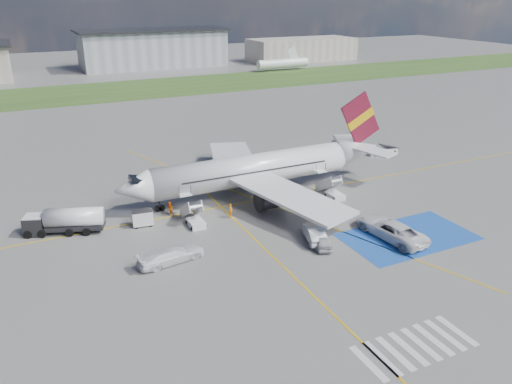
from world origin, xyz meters
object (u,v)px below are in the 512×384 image
(airliner, at_px, (262,168))
(van_white_a, at_px, (391,226))
(fuel_tanker, at_px, (65,223))
(van_white_b, at_px, (171,253))
(gpu_cart, at_px, (143,219))
(belt_loader, at_px, (382,151))
(car_silver_b, at_px, (314,233))
(car_silver_a, at_px, (322,240))

(airliner, xyz_separation_m, van_white_a, (6.69, -17.23, -2.15))
(fuel_tanker, relative_size, van_white_b, 1.68)
(gpu_cart, xyz_separation_m, belt_loader, (41.22, 9.54, -0.44))
(fuel_tanker, bearing_deg, car_silver_b, -9.56)
(van_white_a, bearing_deg, car_silver_b, -26.68)
(fuel_tanker, distance_m, car_silver_b, 26.71)
(airliner, relative_size, van_white_b, 7.30)
(fuel_tanker, xyz_separation_m, gpu_cart, (7.91, -1.86, -0.35))
(belt_loader, distance_m, car_silver_b, 33.28)
(airliner, relative_size, car_silver_a, 9.26)
(belt_loader, bearing_deg, airliner, -160.33)
(belt_loader, bearing_deg, fuel_tanker, -166.22)
(car_silver_b, distance_m, van_white_a, 8.22)
(car_silver_a, relative_size, van_white_a, 0.60)
(airliner, relative_size, fuel_tanker, 4.35)
(airliner, bearing_deg, car_silver_b, -93.93)
(fuel_tanker, distance_m, gpu_cart, 8.13)
(gpu_cart, distance_m, van_white_b, 9.28)
(gpu_cart, bearing_deg, belt_loader, 19.84)
(car_silver_b, xyz_separation_m, van_white_b, (-14.82, 2.07, 0.18))
(fuel_tanker, relative_size, belt_loader, 1.57)
(van_white_a, relative_size, van_white_b, 1.31)
(fuel_tanker, xyz_separation_m, car_silver_a, (23.24, -14.74, -0.50))
(car_silver_b, relative_size, van_white_a, 0.74)
(fuel_tanker, height_order, gpu_cart, fuel_tanker)
(airliner, xyz_separation_m, car_silver_b, (-0.98, -14.30, -2.58))
(van_white_b, bearing_deg, airliner, -61.24)
(airliner, xyz_separation_m, car_silver_a, (-0.96, -15.84, -2.72))
(gpu_cart, bearing_deg, van_white_a, -25.03)
(car_silver_a, xyz_separation_m, van_white_a, (7.65, -1.39, 0.56))
(airliner, height_order, van_white_a, airliner)
(van_white_a, bearing_deg, airliner, -74.58)
(belt_loader, height_order, van_white_a, van_white_a)
(fuel_tanker, bearing_deg, gpu_cart, 6.82)
(fuel_tanker, height_order, van_white_a, fuel_tanker)
(airliner, relative_size, gpu_cart, 15.50)
(car_silver_b, height_order, van_white_b, van_white_b)
(gpu_cart, distance_m, belt_loader, 42.31)
(belt_loader, xyz_separation_m, car_silver_a, (-25.90, -22.42, 0.28))
(car_silver_a, height_order, van_white_a, van_white_a)
(airliner, height_order, car_silver_a, airliner)
(gpu_cart, height_order, van_white_a, van_white_a)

